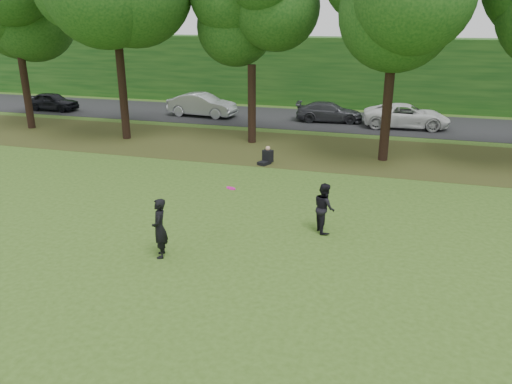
% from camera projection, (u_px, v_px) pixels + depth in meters
% --- Properties ---
extents(ground, '(120.00, 120.00, 0.00)m').
position_uv_depth(ground, '(211.00, 266.00, 13.75)').
color(ground, '#335119').
rests_on(ground, ground).
extents(leaf_litter, '(60.00, 7.00, 0.01)m').
position_uv_depth(leaf_litter, '(303.00, 150.00, 25.50)').
color(leaf_litter, '#433418').
rests_on(leaf_litter, ground).
extents(street, '(70.00, 7.00, 0.02)m').
position_uv_depth(street, '(327.00, 120.00, 32.74)').
color(street, black).
rests_on(street, ground).
extents(far_hedge, '(70.00, 3.00, 5.00)m').
position_uv_depth(far_hedge, '(340.00, 72.00, 37.33)').
color(far_hedge, '#113E12').
rests_on(far_hedge, ground).
extents(player_left, '(0.63, 0.75, 1.74)m').
position_uv_depth(player_left, '(160.00, 228.00, 14.02)').
color(player_left, black).
rests_on(player_left, ground).
extents(player_right, '(0.90, 0.97, 1.61)m').
position_uv_depth(player_right, '(324.00, 208.00, 15.71)').
color(player_right, black).
rests_on(player_right, ground).
extents(parked_cars, '(39.58, 3.43, 1.54)m').
position_uv_depth(parked_cars, '(337.00, 112.00, 31.45)').
color(parked_cars, black).
rests_on(parked_cars, street).
extents(frisbee, '(0.38, 0.38, 0.10)m').
position_uv_depth(frisbee, '(231.00, 188.00, 14.25)').
color(frisbee, '#E1129A').
rests_on(frisbee, ground).
extents(seated_person, '(0.66, 0.83, 0.83)m').
position_uv_depth(seated_person, '(267.00, 157.00, 23.09)').
color(seated_person, black).
rests_on(seated_person, ground).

